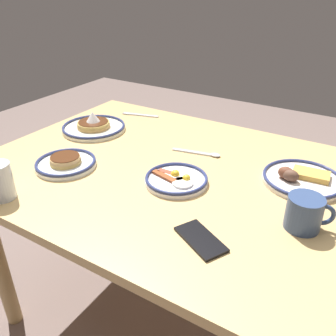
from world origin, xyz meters
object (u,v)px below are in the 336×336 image
at_px(plate_far_companion, 94,126).
at_px(cell_phone, 201,239).
at_px(plate_near_main, 302,178).
at_px(plate_far_side, 176,179).
at_px(fork_near, 140,115).
at_px(tea_spoon, 203,153).
at_px(coffee_mug, 305,213).
at_px(plate_center_pancakes, 66,163).
at_px(drinking_glass, 0,183).

distance_m(plate_far_companion, cell_phone, 0.83).
height_order(plate_near_main, plate_far_companion, plate_far_companion).
bearing_deg(plate_far_companion, plate_far_side, 159.70).
xyz_separation_m(fork_near, tea_spoon, (-0.44, 0.22, 0.00)).
height_order(plate_far_companion, tea_spoon, plate_far_companion).
xyz_separation_m(plate_far_companion, fork_near, (-0.06, -0.25, -0.02)).
relative_size(coffee_mug, cell_phone, 0.85).
bearing_deg(plate_center_pancakes, plate_near_main, -156.31).
relative_size(coffee_mug, fork_near, 0.69).
xyz_separation_m(plate_far_companion, cell_phone, (-0.72, 0.41, -0.01)).
xyz_separation_m(coffee_mug, drinking_glass, (0.80, 0.32, 0.00)).
bearing_deg(tea_spoon, plate_center_pancakes, 42.55).
distance_m(plate_near_main, fork_near, 0.84).
xyz_separation_m(plate_center_pancakes, plate_far_side, (-0.39, -0.11, -0.00)).
height_order(plate_center_pancakes, coffee_mug, coffee_mug).
bearing_deg(coffee_mug, plate_near_main, -76.01).
xyz_separation_m(plate_near_main, cell_phone, (0.15, 0.43, -0.01)).
bearing_deg(plate_far_companion, drinking_glass, 103.12).
distance_m(plate_near_main, plate_far_side, 0.40).
height_order(coffee_mug, drinking_glass, drinking_glass).
height_order(plate_center_pancakes, drinking_glass, drinking_glass).
relative_size(plate_near_main, plate_far_side, 1.24).
bearing_deg(plate_center_pancakes, fork_near, -82.06).
xyz_separation_m(plate_center_pancakes, plate_far_companion, (0.14, -0.30, 0.00)).
height_order(plate_near_main, plate_center_pancakes, plate_near_main).
bearing_deg(cell_phone, coffee_mug, -109.55).
bearing_deg(plate_far_side, tea_spoon, -85.46).
bearing_deg(tea_spoon, cell_phone, 115.83).
distance_m(plate_far_companion, drinking_glass, 0.56).
distance_m(plate_center_pancakes, plate_far_companion, 0.33).
relative_size(plate_near_main, cell_phone, 1.77).
xyz_separation_m(cell_phone, fork_near, (0.66, -0.66, -0.00)).
distance_m(plate_far_side, tea_spoon, 0.23).
xyz_separation_m(cell_phone, tea_spoon, (0.22, -0.44, 0.00)).
distance_m(plate_near_main, plate_far_companion, 0.87).
height_order(plate_far_side, tea_spoon, plate_far_side).
xyz_separation_m(plate_center_pancakes, coffee_mug, (-0.79, -0.08, 0.03)).
relative_size(plate_near_main, coffee_mug, 2.07).
bearing_deg(plate_center_pancakes, plate_far_side, -164.48).
relative_size(coffee_mug, tea_spoon, 0.67).
distance_m(plate_far_side, coffee_mug, 0.41).
height_order(plate_center_pancakes, tea_spoon, plate_center_pancakes).
xyz_separation_m(plate_far_side, cell_phone, (-0.20, 0.21, -0.01)).
bearing_deg(plate_center_pancakes, tea_spoon, -137.45).
bearing_deg(coffee_mug, drinking_glass, 21.96).
xyz_separation_m(plate_far_companion, plate_far_side, (-0.53, 0.20, -0.01)).
bearing_deg(plate_far_companion, fork_near, -104.28).
height_order(plate_near_main, tea_spoon, plate_near_main).
height_order(plate_far_companion, drinking_glass, drinking_glass).
bearing_deg(drinking_glass, plate_near_main, -143.00).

